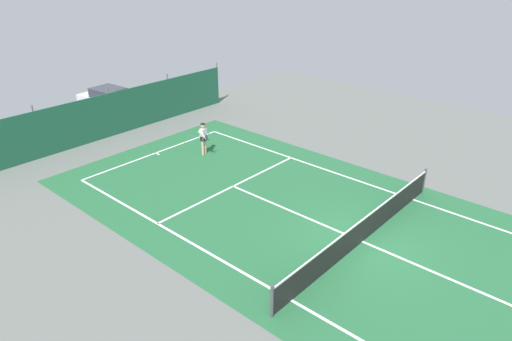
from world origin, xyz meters
name	(u,v)px	position (x,y,z in m)	size (l,w,h in m)	color
ground_plane	(362,242)	(0.00, 0.00, 0.00)	(36.00, 36.00, 0.00)	slate
court_surface	(362,242)	(0.00, 0.00, 0.00)	(11.02, 26.60, 0.01)	#236038
tennis_net	(363,230)	(0.00, 0.00, 0.51)	(10.12, 0.10, 1.10)	black
back_fence	(107,122)	(0.00, 16.16, 0.67)	(16.30, 0.98, 2.70)	#195138
tennis_player	(204,137)	(1.56, 9.95, 0.96)	(0.62, 0.81, 1.64)	#D8AD8C
tennis_ball_near_player	(184,143)	(1.86, 11.85, 0.03)	(0.07, 0.07, 0.07)	#CCDB33
parked_car	(109,101)	(1.93, 18.95, 0.84)	(2.28, 4.34, 1.68)	silver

